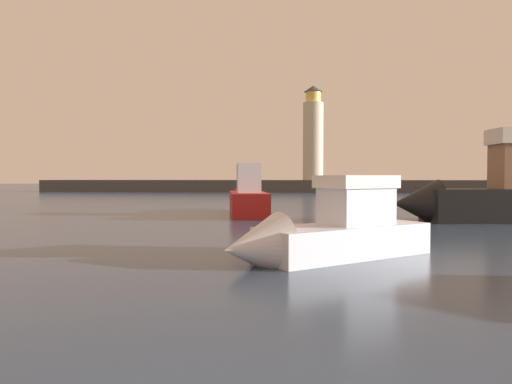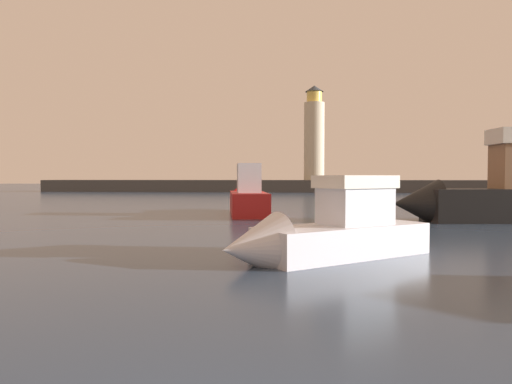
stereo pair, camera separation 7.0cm
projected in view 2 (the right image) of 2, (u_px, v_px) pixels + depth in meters
The scene contains 6 objects.
ground_plane at pixel (291, 206), 33.76m from camera, with size 220.00×220.00×0.00m, color #2D3D51.
breakwater at pixel (294, 186), 65.56m from camera, with size 73.14×5.57×1.71m, color #423F3D.
lighthouse at pixel (314, 135), 65.07m from camera, with size 2.88×2.88×13.42m.
motorboat_0 at pixel (492, 192), 21.76m from camera, with size 9.25×3.25×4.71m.
motorboat_2 at pixel (322, 233), 11.81m from camera, with size 5.85×4.95×2.52m.
motorboat_3 at pixel (247, 198), 26.68m from camera, with size 3.12×7.67×3.12m.
Camera 2 is at (0.47, -1.83, 2.12)m, focal length 32.10 mm.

